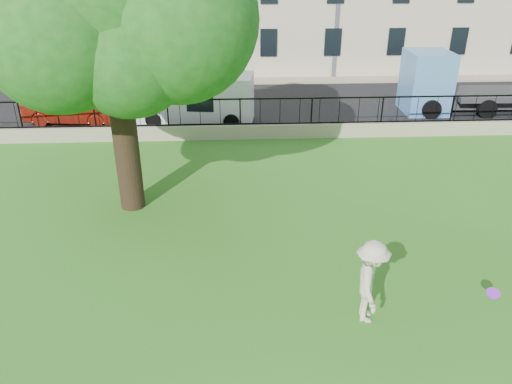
{
  "coord_description": "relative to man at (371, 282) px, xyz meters",
  "views": [
    {
      "loc": [
        -0.34,
        -8.12,
        7.28
      ],
      "look_at": [
        0.24,
        3.5,
        1.59
      ],
      "focal_mm": 35.0,
      "sensor_mm": 36.0,
      "label": 1
    }
  ],
  "objects": [
    {
      "name": "ground",
      "position": [
        -2.5,
        -0.35,
        -0.96
      ],
      "size": [
        120.0,
        120.0,
        0.0
      ],
      "primitive_type": "plane",
      "color": "#316718",
      "rests_on": "ground"
    },
    {
      "name": "retaining_wall",
      "position": [
        -2.5,
        11.65,
        -0.66
      ],
      "size": [
        50.0,
        0.4,
        0.6
      ],
      "primitive_type": "cube",
      "color": "gray",
      "rests_on": "ground"
    },
    {
      "name": "iron_railing",
      "position": [
        -2.5,
        11.65,
        0.19
      ],
      "size": [
        50.0,
        0.05,
        1.13
      ],
      "color": "black",
      "rests_on": "retaining_wall"
    },
    {
      "name": "street",
      "position": [
        -2.5,
        16.35,
        -0.96
      ],
      "size": [
        60.0,
        9.0,
        0.01
      ],
      "primitive_type": "cube",
      "color": "black",
      "rests_on": "ground"
    },
    {
      "name": "sidewalk",
      "position": [
        -2.5,
        21.55,
        -0.9
      ],
      "size": [
        60.0,
        1.4,
        0.12
      ],
      "primitive_type": "cube",
      "color": "gray",
      "rests_on": "ground"
    },
    {
      "name": "man",
      "position": [
        0.0,
        0.0,
        0.0
      ],
      "size": [
        0.93,
        1.35,
        1.92
      ],
      "primitive_type": "imported",
      "rotation": [
        0.0,
        0.0,
        1.38
      ],
      "color": "beige",
      "rests_on": "ground"
    },
    {
      "name": "frisbee",
      "position": [
        2.2,
        -0.81,
        0.24
      ],
      "size": [
        0.35,
        0.35,
        0.12
      ],
      "primitive_type": "cylinder",
      "rotation": [
        0.21,
        -0.14,
        0.38
      ],
      "color": "#A029E9"
    },
    {
      "name": "red_sedan",
      "position": [
        -10.08,
        14.05,
        -0.24
      ],
      "size": [
        4.51,
        2.0,
        1.44
      ],
      "primitive_type": "imported",
      "rotation": [
        0.0,
        0.0,
        1.46
      ],
      "color": "maroon",
      "rests_on": "street"
    },
    {
      "name": "white_van",
      "position": [
        -4.5,
        14.05,
        0.13
      ],
      "size": [
        5.44,
        2.71,
        2.19
      ],
      "primitive_type": "cube",
      "rotation": [
        0.0,
        0.0,
        -0.13
      ],
      "color": "silver",
      "rests_on": "street"
    },
    {
      "name": "blue_truck",
      "position": [
        9.05,
        15.05,
        0.49
      ],
      "size": [
        6.98,
        2.6,
        2.91
      ],
      "primitive_type": "cube",
      "rotation": [
        0.0,
        0.0,
        -0.02
      ],
      "color": "#5D93DA",
      "rests_on": "street"
    }
  ]
}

